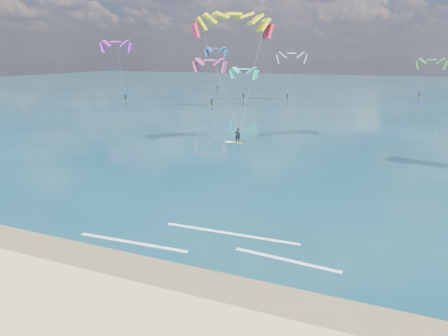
# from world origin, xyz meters

# --- Properties ---
(ground) EXTENTS (320.00, 320.00, 0.00)m
(ground) POSITION_xyz_m (0.00, 40.00, 0.00)
(ground) COLOR tan
(ground) RESTS_ON ground
(wet_sand_strip) EXTENTS (320.00, 2.40, 0.01)m
(wet_sand_strip) POSITION_xyz_m (0.00, 3.00, 0.00)
(wet_sand_strip) COLOR brown
(wet_sand_strip) RESTS_ON ground
(sea) EXTENTS (320.00, 200.00, 0.04)m
(sea) POSITION_xyz_m (0.00, 104.00, 0.02)
(sea) COLOR #0B303C
(sea) RESTS_ON ground
(kitesurfer_main) EXTENTS (7.87, 8.36, 15.24)m
(kitesurfer_main) POSITION_xyz_m (-6.64, 28.67, 8.06)
(kitesurfer_main) COLOR yellow
(kitesurfer_main) RESTS_ON sea
(shoreline_foam) EXTENTS (14.37, 3.66, 0.01)m
(shoreline_foam) POSITION_xyz_m (0.44, 6.59, 0.04)
(shoreline_foam) COLOR white
(shoreline_foam) RESTS_ON ground
(distant_kites) EXTENTS (91.21, 37.61, 12.55)m
(distant_kites) POSITION_xyz_m (-11.61, 74.35, 5.23)
(distant_kites) COLOR #439235
(distant_kites) RESTS_ON ground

